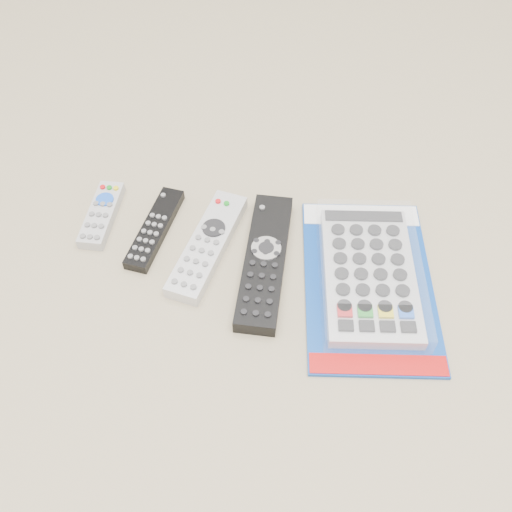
# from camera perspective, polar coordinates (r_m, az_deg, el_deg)

# --- Properties ---
(remote_small_grey) EXTENTS (0.04, 0.13, 0.02)m
(remote_small_grey) POSITION_cam_1_polar(r_m,az_deg,el_deg) (0.95, -15.19, 4.04)
(remote_small_grey) COLOR #A5A5A8
(remote_small_grey) RESTS_ON ground
(remote_slim_black) EXTENTS (0.06, 0.17, 0.02)m
(remote_slim_black) POSITION_cam_1_polar(r_m,az_deg,el_deg) (0.91, -10.09, 2.69)
(remote_slim_black) COLOR black
(remote_slim_black) RESTS_ON ground
(remote_silver_dvd) EXTENTS (0.09, 0.22, 0.02)m
(remote_silver_dvd) POSITION_cam_1_polar(r_m,az_deg,el_deg) (0.87, -4.86, 1.12)
(remote_silver_dvd) COLOR silver
(remote_silver_dvd) RESTS_ON ground
(remote_large_black) EXTENTS (0.06, 0.25, 0.03)m
(remote_large_black) POSITION_cam_1_polar(r_m,az_deg,el_deg) (0.85, 0.90, -0.47)
(remote_large_black) COLOR black
(remote_large_black) RESTS_ON ground
(jumbo_remote_packaged) EXTENTS (0.22, 0.33, 0.04)m
(jumbo_remote_packaged) POSITION_cam_1_polar(r_m,az_deg,el_deg) (0.85, 11.28, -1.71)
(jumbo_remote_packaged) COLOR #0D3E99
(jumbo_remote_packaged) RESTS_ON ground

